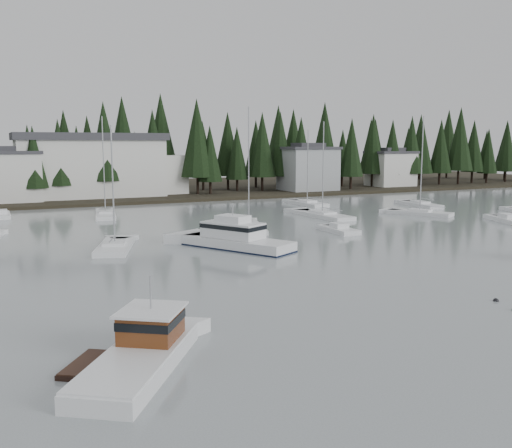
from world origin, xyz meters
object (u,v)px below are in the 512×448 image
Objects in this scene: sailboat_1 at (420,205)px; sailboat_8 at (307,204)px; runabout_3 at (1,216)px; sailboat_3 at (106,216)px; house_west at (10,175)px; sailboat_5 at (115,249)px; sailboat_4 at (420,214)px; house_east_a at (308,168)px; runabout_1 at (339,231)px; cabin_cruiser_center at (236,241)px; lobster_boat_brown at (140,356)px; runabout_2 at (508,221)px; sailboat_0 at (322,216)px; house_east_b at (391,168)px; harbor_inn at (103,166)px; sailboat_2 at (249,229)px.

sailboat_8 is (-15.05, 9.00, -0.01)m from sailboat_1.
sailboat_3 is at bearing -110.01° from runabout_3.
sailboat_3 is (10.59, -21.33, -4.58)m from house_west.
sailboat_4 is at bearing -60.44° from sailboat_5.
house_east_a is 0.77× the size of sailboat_3.
runabout_3 is at bearing 49.92° from runabout_1.
lobster_boat_brown is at bearing 119.38° from cabin_cruiser_center.
sailboat_5 is 0.96× the size of sailboat_8.
sailboat_8 is 44.45m from runabout_3.
sailboat_8 is (25.24, 29.63, -0.64)m from cabin_cruiser_center.
sailboat_5 is (-42.93, -7.84, -0.02)m from sailboat_4.
runabout_2 is (12.33, -27.82, 0.06)m from sailboat_8.
runabout_2 is at bearing -130.96° from sailboat_0.
house_east_a is 1.92× the size of runabout_1.
sailboat_3 is 1.00× the size of sailboat_4.
lobster_boat_brown is 0.64× the size of sailboat_3.
lobster_boat_brown is 0.68× the size of sailboat_0.
runabout_3 is (-19.02, 33.71, -0.58)m from cabin_cruiser_center.
house_east_b is 80.11m from runabout_3.
runabout_2 is at bearing -111.65° from sailboat_3.
sailboat_2 is at bearing -79.59° from harbor_inn.
sailboat_3 is 1.91× the size of runabout_2.
sailboat_1 is (42.23, -33.03, -5.70)m from harbor_inn.
house_east_b is 0.75× the size of sailboat_1.
harbor_inn reaches higher than runabout_2.
house_east_b is at bearing -62.62° from sailboat_4.
sailboat_5 is (-50.59, -16.40, -0.01)m from sailboat_1.
sailboat_0 is 1.10× the size of sailboat_5.
runabout_1 is (24.37, -0.31, 0.07)m from sailboat_5.
house_east_a is at bearing -30.49° from sailboat_0.
sailboat_4 is (-7.66, -8.56, 0.01)m from sailboat_1.
sailboat_3 is at bearing -154.91° from house_east_a.
sailboat_1 reaches higher than sailboat_5.
lobster_boat_brown is at bearing -88.61° from house_west.
house_east_b reaches higher than lobster_boat_brown.
sailboat_2 is at bearing 134.10° from sailboat_8.
runabout_1 is at bearing 129.38° from sailboat_1.
sailboat_2 is at bearing -50.69° from sailboat_5.
sailboat_1 is 1.07× the size of sailboat_5.
house_east_b is 1.08× the size of lobster_boat_brown.
cabin_cruiser_center reaches higher than runabout_1.
house_west reaches higher than cabin_cruiser_center.
sailboat_1 reaches higher than house_west.
lobster_boat_brown is 58.11m from runabout_3.
lobster_boat_brown is at bearing 141.91° from sailboat_8.
runabout_3 is at bearing 38.53° from lobster_boat_brown.
house_east_a is 0.90× the size of sailboat_5.
harbor_inn is 5.35× the size of runabout_1.
runabout_1 is at bearing -133.48° from house_east_b.
sailboat_8 reaches higher than lobster_boat_brown.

